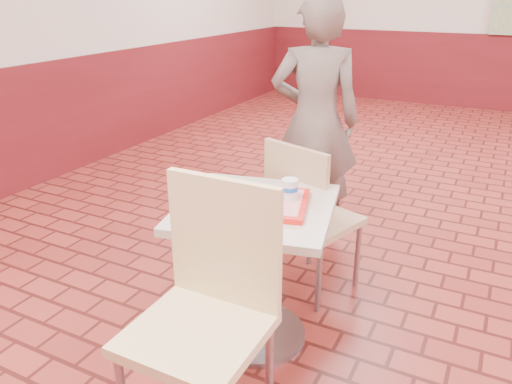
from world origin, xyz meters
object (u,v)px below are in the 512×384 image
at_px(main_table, 256,251).
at_px(paper_cup, 290,189).
at_px(chair_main_front, 208,302).
at_px(long_john_donut, 260,200).
at_px(chair_main_back, 307,212).
at_px(customer, 315,122).
at_px(serving_tray, 256,202).
at_px(ring_donut, 243,190).

relative_size(main_table, paper_cup, 7.71).
distance_m(chair_main_front, long_john_donut, 0.52).
height_order(main_table, chair_main_back, chair_main_back).
height_order(chair_main_front, customer, customer).
relative_size(chair_main_front, chair_main_back, 1.12).
relative_size(serving_tray, ring_donut, 4.76).
height_order(customer, long_john_donut, customer).
relative_size(chair_main_front, customer, 0.62).
distance_m(chair_main_back, long_john_donut, 0.58).
height_order(ring_donut, paper_cup, paper_cup).
relative_size(serving_tray, long_john_donut, 3.01).
bearing_deg(ring_donut, serving_tray, -19.05).
distance_m(main_table, ring_donut, 0.28).
bearing_deg(paper_cup, chair_main_front, -95.10).
xyz_separation_m(main_table, long_john_donut, (0.04, -0.04, 0.27)).
height_order(chair_main_back, long_john_donut, chair_main_back).
bearing_deg(chair_main_front, serving_tray, 98.29).
distance_m(ring_donut, long_john_donut, 0.14).
xyz_separation_m(chair_main_front, ring_donut, (-0.16, 0.55, 0.20)).
distance_m(customer, long_john_donut, 1.24).
bearing_deg(serving_tray, customer, 98.39).
bearing_deg(long_john_donut, paper_cup, 51.68).
bearing_deg(serving_tray, chair_main_back, 82.23).
bearing_deg(serving_tray, long_john_donut, -46.41).
height_order(main_table, ring_donut, ring_donut).
bearing_deg(main_table, customer, 98.39).
bearing_deg(chair_main_front, main_table, 98.29).
distance_m(chair_main_front, paper_cup, 0.64).
distance_m(main_table, serving_tray, 0.24).
relative_size(customer, paper_cup, 17.27).
height_order(serving_tray, ring_donut, ring_donut).
bearing_deg(main_table, ring_donut, 160.95).
height_order(long_john_donut, paper_cup, paper_cup).
xyz_separation_m(main_table, paper_cup, (0.13, 0.07, 0.30)).
relative_size(chair_main_back, serving_tray, 1.96).
relative_size(chair_main_back, ring_donut, 9.34).
distance_m(main_table, paper_cup, 0.33).
relative_size(chair_main_back, paper_cup, 9.58).
distance_m(serving_tray, ring_donut, 0.09).
height_order(main_table, customer, customer).
distance_m(ring_donut, paper_cup, 0.22).
distance_m(main_table, chair_main_front, 0.53).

